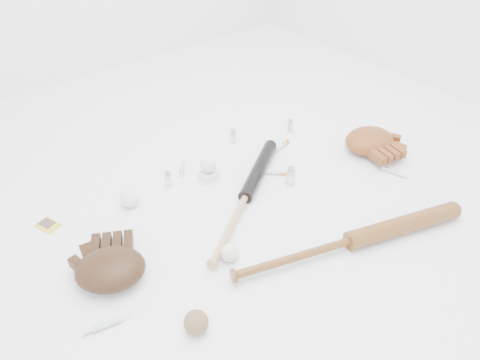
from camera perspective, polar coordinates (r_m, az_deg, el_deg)
bat_dark at (r=1.87m, az=0.68°, el=-2.01°), size 0.71×0.49×0.06m
bat_wood at (r=1.72m, az=13.35°, el=-7.22°), size 0.93×0.35×0.07m
glove_dark at (r=1.62m, az=-15.53°, el=-10.38°), size 0.38×0.38×0.10m
glove_tan at (r=2.24m, az=15.51°, el=4.68°), size 0.33×0.33×0.10m
trading_card at (r=1.93m, az=-22.36°, el=-5.11°), size 0.09×0.10×0.00m
pedestal at (r=2.00m, az=-3.82°, el=0.61°), size 0.07×0.07×0.04m
baseball_on_pedestal at (r=1.97m, az=-3.89°, el=1.85°), size 0.07×0.07×0.07m
baseball_left at (r=1.62m, az=-15.42°, el=-11.23°), size 0.08×0.08×0.08m
baseball_upper at (r=1.90m, az=-13.31°, el=-2.18°), size 0.07×0.07×0.07m
baseball_mid at (r=1.64m, az=-1.29°, el=-8.85°), size 0.06×0.06×0.06m
baseball_aged at (r=1.46m, az=-5.36°, el=-16.89°), size 0.08×0.08×0.08m
syringe_0 at (r=1.54m, az=-15.91°, el=-16.58°), size 0.17×0.07×0.02m
syringe_1 at (r=2.03m, az=3.94°, el=0.89°), size 0.12×0.12×0.02m
syringe_2 at (r=2.07m, az=-7.03°, el=1.49°), size 0.11×0.13×0.02m
syringe_3 at (r=2.14m, az=18.46°, el=0.82°), size 0.06×0.15×0.02m
syringe_4 at (r=2.20m, az=4.89°, el=3.96°), size 0.16×0.06×0.02m
vial_0 at (r=2.22m, az=-0.86°, el=5.39°), size 0.03×0.03×0.07m
vial_1 at (r=2.32m, az=6.14°, el=6.60°), size 0.03×0.03×0.07m
vial_2 at (r=1.97m, az=-8.76°, el=0.20°), size 0.03×0.03×0.07m
vial_3 at (r=1.97m, az=6.18°, el=0.51°), size 0.04×0.04×0.08m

